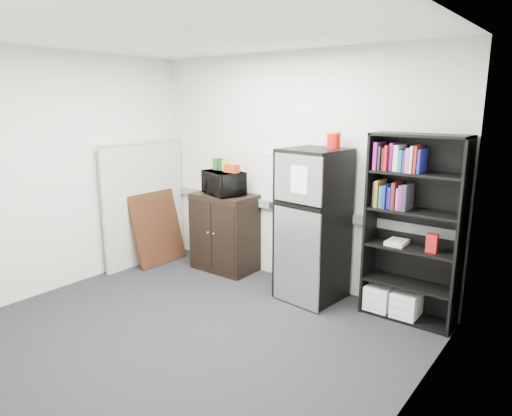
# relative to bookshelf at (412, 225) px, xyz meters

# --- Properties ---
(floor) EXTENTS (4.00, 4.00, 0.00)m
(floor) POSITION_rel_bookshelf_xyz_m (-1.51, -1.57, -0.97)
(floor) COLOR black
(floor) RESTS_ON ground
(wall_back) EXTENTS (4.00, 0.02, 2.70)m
(wall_back) POSITION_rel_bookshelf_xyz_m (-1.51, 0.18, 0.38)
(wall_back) COLOR silver
(wall_back) RESTS_ON floor
(wall_right) EXTENTS (0.02, 3.50, 2.70)m
(wall_right) POSITION_rel_bookshelf_xyz_m (0.49, -1.57, 0.38)
(wall_right) COLOR silver
(wall_right) RESTS_ON floor
(wall_left) EXTENTS (0.02, 3.50, 2.70)m
(wall_left) POSITION_rel_bookshelf_xyz_m (-3.51, -1.57, 0.38)
(wall_left) COLOR silver
(wall_left) RESTS_ON floor
(ceiling) EXTENTS (4.00, 3.50, 0.02)m
(ceiling) POSITION_rel_bookshelf_xyz_m (-1.51, -1.57, 1.73)
(ceiling) COLOR white
(ceiling) RESTS_ON wall_back
(electrical_raceway) EXTENTS (3.92, 0.05, 0.10)m
(electrical_raceway) POSITION_rel_bookshelf_xyz_m (-1.51, 0.15, -0.07)
(electrical_raceway) COLOR slate
(electrical_raceway) RESTS_ON wall_back
(wall_note) EXTENTS (0.14, 0.00, 0.10)m
(wall_note) POSITION_rel_bookshelf_xyz_m (-1.86, 0.18, 0.58)
(wall_note) COLOR white
(wall_note) RESTS_ON wall_back
(bookshelf) EXTENTS (0.90, 0.34, 1.85)m
(bookshelf) POSITION_rel_bookshelf_xyz_m (0.00, 0.00, 0.00)
(bookshelf) COLOR black
(bookshelf) RESTS_ON floor
(cubicle_partition) EXTENTS (0.06, 1.30, 1.62)m
(cubicle_partition) POSITION_rel_bookshelf_xyz_m (-3.41, -0.49, -0.16)
(cubicle_partition) COLOR #A9A496
(cubicle_partition) RESTS_ON floor
(cabinet) EXTENTS (0.80, 0.53, 1.00)m
(cabinet) POSITION_rel_bookshelf_xyz_m (-2.36, -0.07, -0.47)
(cabinet) COLOR black
(cabinet) RESTS_ON floor
(microwave) EXTENTS (0.62, 0.51, 0.30)m
(microwave) POSITION_rel_bookshelf_xyz_m (-2.36, -0.08, 0.18)
(microwave) COLOR black
(microwave) RESTS_ON cabinet
(snack_box_a) EXTENTS (0.07, 0.06, 0.15)m
(snack_box_a) POSITION_rel_bookshelf_xyz_m (-2.51, -0.05, 0.40)
(snack_box_a) COLOR #1F5418
(snack_box_a) RESTS_ON microwave
(snack_box_b) EXTENTS (0.08, 0.07, 0.15)m
(snack_box_b) POSITION_rel_bookshelf_xyz_m (-2.42, -0.05, 0.40)
(snack_box_b) COLOR #0B3420
(snack_box_b) RESTS_ON microwave
(snack_box_c) EXTENTS (0.08, 0.06, 0.14)m
(snack_box_c) POSITION_rel_bookshelf_xyz_m (-2.35, -0.05, 0.39)
(snack_box_c) COLOR gold
(snack_box_c) RESTS_ON microwave
(snack_bag) EXTENTS (0.19, 0.11, 0.10)m
(snack_bag) POSITION_rel_bookshelf_xyz_m (-2.20, -0.10, 0.37)
(snack_bag) COLOR #B82D12
(snack_bag) RESTS_ON microwave
(refrigerator) EXTENTS (0.69, 0.71, 1.66)m
(refrigerator) POSITION_rel_bookshelf_xyz_m (-1.02, -0.15, -0.14)
(refrigerator) COLOR black
(refrigerator) RESTS_ON floor
(coffee_can) EXTENTS (0.14, 0.14, 0.19)m
(coffee_can) POSITION_rel_bookshelf_xyz_m (-0.87, -0.02, 0.79)
(coffee_can) COLOR #A80F07
(coffee_can) RESTS_ON refrigerator
(framed_poster) EXTENTS (0.29, 0.76, 0.96)m
(framed_poster) POSITION_rel_bookshelf_xyz_m (-3.28, -0.41, -0.48)
(framed_poster) COLOR black
(framed_poster) RESTS_ON floor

